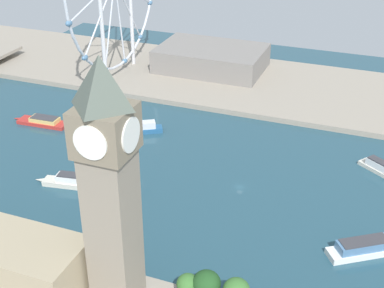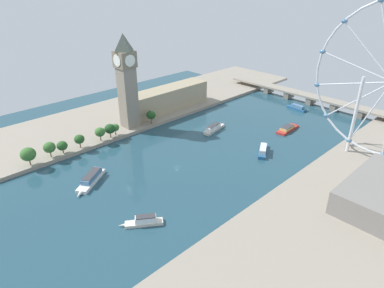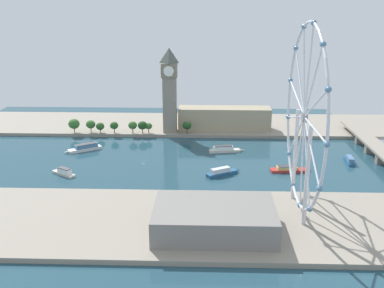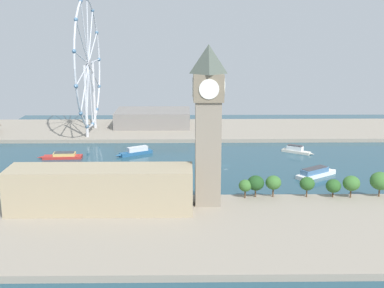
% 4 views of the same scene
% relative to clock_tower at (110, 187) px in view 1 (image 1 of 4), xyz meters
% --- Properties ---
extents(ground_plane, '(396.21, 396.21, 0.00)m').
position_rel_clock_tower_xyz_m(ground_plane, '(80.84, -15.91, -45.53)').
color(ground_plane, '#234756').
extents(riverbank_right, '(90.00, 520.00, 3.00)m').
position_rel_clock_tower_xyz_m(riverbank_right, '(193.94, -15.91, -44.03)').
color(riverbank_right, gray).
rests_on(riverbank_right, ground_plane).
extents(clock_tower, '(15.89, 15.89, 81.37)m').
position_rel_clock_tower_xyz_m(clock_tower, '(0.00, 0.00, 0.00)').
color(clock_tower, gray).
rests_on(clock_tower, riverbank_left).
extents(riverside_hall, '(45.03, 67.51, 14.50)m').
position_rel_clock_tower_xyz_m(riverside_hall, '(206.07, 41.27, -35.28)').
color(riverside_hall, gray).
rests_on(riverside_hall, riverbank_right).
extents(tour_boat_0, '(18.42, 26.98, 5.86)m').
position_rel_clock_tower_xyz_m(tour_boat_0, '(111.57, 48.23, -43.13)').
color(tour_boat_0, '#235684').
rests_on(tour_boat_0, ground_plane).
extents(tour_boat_2, '(17.28, 22.63, 5.75)m').
position_rel_clock_tower_xyz_m(tour_boat_2, '(115.55, -71.70, -43.26)').
color(tour_boat_2, beige).
rests_on(tour_boat_2, ground_plane).
extents(tour_boat_3, '(23.50, 31.08, 5.96)m').
position_rel_clock_tower_xyz_m(tour_boat_3, '(55.27, -71.13, -43.03)').
color(tour_boat_3, white).
rests_on(tour_boat_3, ground_plane).
extents(tour_boat_4, '(9.63, 32.37, 4.44)m').
position_rel_clock_tower_xyz_m(tour_boat_4, '(101.99, 99.87, -43.76)').
color(tour_boat_4, '#B22D28').
rests_on(tour_boat_4, ground_plane).
extents(tour_boat_5, '(10.37, 31.62, 5.92)m').
position_rel_clock_tower_xyz_m(tour_boat_5, '(55.60, 52.08, -43.11)').
color(tour_boat_5, beige).
rests_on(tour_boat_5, ground_plane).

